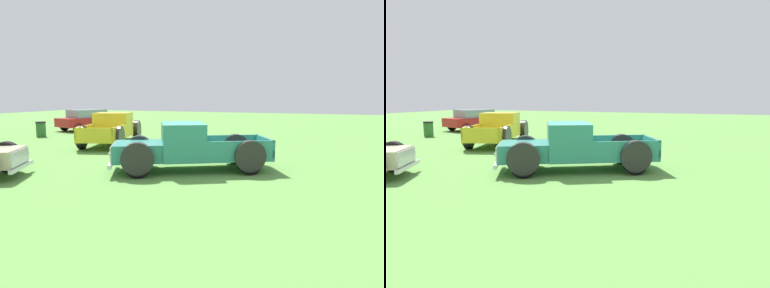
# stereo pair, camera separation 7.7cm
# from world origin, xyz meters

# --- Properties ---
(ground_plane) EXTENTS (80.00, 80.00, 0.00)m
(ground_plane) POSITION_xyz_m (0.00, 0.00, 0.00)
(ground_plane) COLOR #5B9342
(pickup_truck_foreground) EXTENTS (4.15, 5.52, 1.61)m
(pickup_truck_foreground) POSITION_xyz_m (-0.43, 0.32, 0.77)
(pickup_truck_foreground) COLOR #2D8475
(pickup_truck_foreground) RESTS_ON ground_plane
(pickup_truck_behind_right) EXTENTS (5.66, 3.42, 1.63)m
(pickup_truck_behind_right) POSITION_xyz_m (4.34, 6.27, 0.78)
(pickup_truck_behind_right) COLOR yellow
(pickup_truck_behind_right) RESTS_ON ground_plane
(sedan_distant_a) EXTENTS (4.87, 2.99, 1.52)m
(sedan_distant_a) POSITION_xyz_m (9.70, 12.23, 0.80)
(sedan_distant_a) COLOR #B21E1E
(sedan_distant_a) RESTS_ON ground_plane
(trash_can) EXTENTS (0.59, 0.59, 0.95)m
(trash_can) POSITION_xyz_m (5.04, 12.12, 0.48)
(trash_can) COLOR #2D6B2D
(trash_can) RESTS_ON ground_plane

